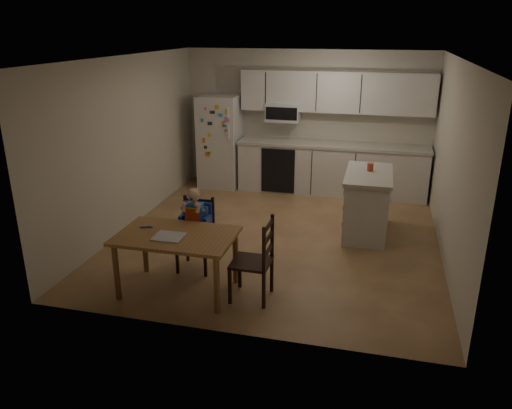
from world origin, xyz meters
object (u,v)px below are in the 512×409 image
Objects in this scene: refrigerator at (220,141)px; chair_side at (260,255)px; kitchen_island at (367,203)px; red_cup at (370,167)px; chair_booster at (196,220)px; dining_table at (177,242)px.

chair_side is at bearing -66.40° from refrigerator.
kitchen_island is 2.45m from chair_side.
red_cup reaches higher than chair_side.
chair_booster is at bearing -140.60° from kitchen_island.
dining_table is (-2.01, -2.38, -0.37)m from red_cup.
chair_side is (-1.06, -2.21, 0.07)m from kitchen_island.
chair_side reaches higher than dining_table.
dining_table is (0.77, -3.98, -0.24)m from refrigerator.
red_cup reaches higher than dining_table.
chair_side is at bearing -115.59° from kitchen_island.
refrigerator reaches higher than red_cup.
refrigerator is 14.97× the size of red_cup.
red_cup is 3.14m from dining_table.
refrigerator reaches higher than chair_side.
chair_booster reaches higher than red_cup.
refrigerator is 4.30m from chair_side.
dining_table is 0.95m from chair_side.
kitchen_island is (2.78, -1.71, -0.39)m from refrigerator.
chair_side is (1.72, -3.93, -0.31)m from refrigerator.
chair_booster reaches higher than kitchen_island.
red_cup is (0.01, 0.12, 0.51)m from kitchen_island.
chair_side is (-1.07, -2.33, -0.44)m from red_cup.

